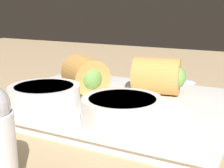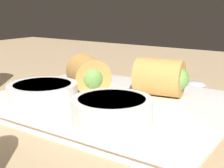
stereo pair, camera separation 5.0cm
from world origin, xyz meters
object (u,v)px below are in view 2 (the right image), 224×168
dipping_bowl_near (112,110)px  dipping_bowl_far (43,94)px  serving_plate (112,104)px  spoon (186,84)px

dipping_bowl_near → dipping_bowl_far: bearing=-2.0°
dipping_bowl_far → serving_plate: bearing=-125.7°
serving_plate → dipping_bowl_near: size_ratio=3.68×
dipping_bowl_near → spoon: bearing=-87.2°
serving_plate → spoon: serving_plate is taller
serving_plate → spoon: size_ratio=1.75×
serving_plate → dipping_bowl_far: 10.05cm
serving_plate → spoon: (-4.31, -17.82, -0.14)cm
dipping_bowl_far → dipping_bowl_near: bearing=178.0°
serving_plate → dipping_bowl_near: (-5.61, 8.31, 2.41)cm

